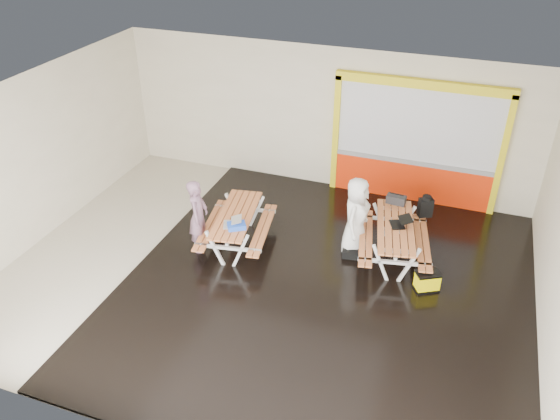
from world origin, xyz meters
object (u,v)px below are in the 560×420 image
at_px(picnic_table_right, 395,234).
at_px(toolbox, 396,199).
at_px(laptop_right, 400,223).
at_px(backpack, 426,206).
at_px(person_left, 198,216).
at_px(fluke_bag, 427,281).
at_px(person_right, 356,216).
at_px(dark_case, 353,252).
at_px(laptop_left, 232,223).
at_px(blue_pouch, 237,226).
at_px(picnic_table_left, 237,222).

bearing_deg(picnic_table_right, toolbox, 99.69).
xyz_separation_m(laptop_right, toolbox, (-0.23, 0.82, 0.04)).
bearing_deg(backpack, person_left, -153.60).
xyz_separation_m(person_left, toolbox, (3.67, 1.91, 0.07)).
bearing_deg(toolbox, fluke_bag, -60.78).
bearing_deg(person_left, person_right, -83.18).
bearing_deg(dark_case, person_left, -165.18).
height_order(dark_case, fluke_bag, fluke_bag).
relative_size(laptop_right, toolbox, 1.23).
bearing_deg(laptop_left, blue_pouch, -28.99).
xyz_separation_m(person_right, dark_case, (0.05, -0.23, -0.72)).
distance_m(laptop_left, toolbox, 3.50).
distance_m(person_left, laptop_right, 4.05).
distance_m(laptop_left, laptop_right, 3.34).
bearing_deg(picnic_table_right, backpack, 67.22).
distance_m(laptop_left, fluke_bag, 3.92).
distance_m(picnic_table_left, laptop_left, 0.48).
relative_size(picnic_table_left, person_right, 1.29).
height_order(picnic_table_left, person_right, person_right).
bearing_deg(toolbox, person_right, -126.97).
bearing_deg(dark_case, person_right, 101.10).
height_order(blue_pouch, dark_case, blue_pouch).
height_order(person_left, dark_case, person_left).
height_order(picnic_table_left, dark_case, picnic_table_left).
distance_m(person_right, toolbox, 1.09).
distance_m(person_right, blue_pouch, 2.42).
height_order(blue_pouch, fluke_bag, blue_pouch).
height_order(laptop_left, laptop_right, laptop_right).
height_order(person_left, toolbox, person_left).
distance_m(toolbox, fluke_bag, 2.04).
bearing_deg(fluke_bag, laptop_left, -176.50).
bearing_deg(person_right, toolbox, -32.34).
bearing_deg(backpack, blue_pouch, -146.92).
relative_size(laptop_left, dark_case, 1.06).
bearing_deg(picnic_table_right, dark_case, -163.22).
xyz_separation_m(laptop_left, fluke_bag, (3.87, 0.24, -0.61)).
bearing_deg(picnic_table_right, picnic_table_left, -168.45).
relative_size(toolbox, dark_case, 0.95).
xyz_separation_m(picnic_table_right, blue_pouch, (-2.94, -1.13, 0.22)).
bearing_deg(person_left, toolbox, -74.74).
distance_m(picnic_table_left, picnic_table_right, 3.22).
height_order(person_left, laptop_right, person_left).
bearing_deg(picnic_table_left, person_left, -149.28).
bearing_deg(backpack, dark_case, -132.73).
height_order(picnic_table_right, laptop_right, laptop_right).
height_order(person_left, fluke_bag, person_left).
relative_size(person_right, blue_pouch, 4.86).
bearing_deg(dark_case, backpack, 47.27).
xyz_separation_m(person_left, backpack, (4.28, 2.12, -0.09)).
relative_size(laptop_right, fluke_bag, 0.96).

